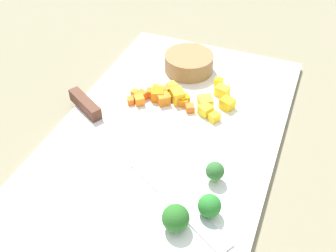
% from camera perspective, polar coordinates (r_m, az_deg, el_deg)
% --- Properties ---
extents(ground_plane, '(4.00, 4.00, 0.00)m').
position_cam_1_polar(ground_plane, '(0.62, 0.00, -1.52)').
color(ground_plane, gray).
extents(cutting_board, '(0.53, 0.33, 0.01)m').
position_cam_1_polar(cutting_board, '(0.62, 0.00, -1.11)').
color(cutting_board, white).
rests_on(cutting_board, ground_plane).
extents(prep_bowl, '(0.09, 0.09, 0.03)m').
position_cam_1_polar(prep_bowl, '(0.74, 2.94, 8.86)').
color(prep_bowl, olive).
rests_on(prep_bowl, cutting_board).
extents(chef_knife, '(0.20, 0.32, 0.02)m').
position_cam_1_polar(chef_knife, '(0.61, -8.15, -0.82)').
color(chef_knife, silver).
rests_on(chef_knife, cutting_board).
extents(carrot_dice_0, '(0.03, 0.03, 0.02)m').
position_cam_1_polar(carrot_dice_0, '(0.66, -0.66, 3.82)').
color(carrot_dice_0, orange).
rests_on(carrot_dice_0, cutting_board).
extents(carrot_dice_1, '(0.02, 0.02, 0.01)m').
position_cam_1_polar(carrot_dice_1, '(0.65, 3.10, 2.54)').
color(carrot_dice_1, orange).
rests_on(carrot_dice_1, cutting_board).
extents(carrot_dice_2, '(0.02, 0.02, 0.01)m').
position_cam_1_polar(carrot_dice_2, '(0.68, -2.50, 4.62)').
color(carrot_dice_2, orange).
rests_on(carrot_dice_2, cutting_board).
extents(carrot_dice_3, '(0.01, 0.01, 0.01)m').
position_cam_1_polar(carrot_dice_3, '(0.69, -1.72, 5.34)').
color(carrot_dice_3, orange).
rests_on(carrot_dice_3, cutting_board).
extents(carrot_dice_4, '(0.01, 0.01, 0.01)m').
position_cam_1_polar(carrot_dice_4, '(0.68, -4.70, 4.67)').
color(carrot_dice_4, orange).
rests_on(carrot_dice_4, cutting_board).
extents(carrot_dice_5, '(0.02, 0.02, 0.01)m').
position_cam_1_polar(carrot_dice_5, '(0.67, 0.55, 4.12)').
color(carrot_dice_5, orange).
rests_on(carrot_dice_5, cutting_board).
extents(carrot_dice_6, '(0.02, 0.02, 0.01)m').
position_cam_1_polar(carrot_dice_6, '(0.67, -3.92, 4.25)').
color(carrot_dice_6, orange).
rests_on(carrot_dice_6, cutting_board).
extents(carrot_dice_7, '(0.02, 0.02, 0.01)m').
position_cam_1_polar(carrot_dice_7, '(0.66, 2.42, 3.38)').
color(carrot_dice_7, orange).
rests_on(carrot_dice_7, cutting_board).
extents(carrot_dice_8, '(0.02, 0.02, 0.01)m').
position_cam_1_polar(carrot_dice_8, '(0.68, -0.10, 5.04)').
color(carrot_dice_8, orange).
rests_on(carrot_dice_8, cutting_board).
extents(carrot_dice_9, '(0.02, 0.02, 0.01)m').
position_cam_1_polar(carrot_dice_9, '(0.68, -1.02, 4.92)').
color(carrot_dice_9, orange).
rests_on(carrot_dice_9, cutting_board).
extents(carrot_dice_10, '(0.02, 0.02, 0.01)m').
position_cam_1_polar(carrot_dice_10, '(0.66, -4.05, 3.64)').
color(carrot_dice_10, orange).
rests_on(carrot_dice_10, cutting_board).
extents(carrot_dice_11, '(0.02, 0.02, 0.01)m').
position_cam_1_polar(carrot_dice_11, '(0.68, 0.85, 5.02)').
color(carrot_dice_11, orange).
rests_on(carrot_dice_11, cutting_board).
extents(carrot_dice_12, '(0.03, 0.03, 0.02)m').
position_cam_1_polar(carrot_dice_12, '(0.67, -1.48, 4.38)').
color(carrot_dice_12, orange).
rests_on(carrot_dice_12, cutting_board).
extents(carrot_dice_13, '(0.02, 0.02, 0.01)m').
position_cam_1_polar(carrot_dice_13, '(0.67, -5.28, 3.56)').
color(carrot_dice_13, orange).
rests_on(carrot_dice_13, cutting_board).
extents(pepper_dice_0, '(0.03, 0.03, 0.02)m').
position_cam_1_polar(pepper_dice_0, '(0.64, 5.28, 2.22)').
color(pepper_dice_0, yellow).
rests_on(pepper_dice_0, cutting_board).
extents(pepper_dice_1, '(0.01, 0.01, 0.01)m').
position_cam_1_polar(pepper_dice_1, '(0.71, 7.13, 6.12)').
color(pepper_dice_1, yellow).
rests_on(pepper_dice_1, cutting_board).
extents(pepper_dice_2, '(0.03, 0.03, 0.02)m').
position_cam_1_polar(pepper_dice_2, '(0.66, 5.23, 3.42)').
color(pepper_dice_2, yellow).
rests_on(pepper_dice_2, cutting_board).
extents(pepper_dice_3, '(0.02, 0.03, 0.02)m').
position_cam_1_polar(pepper_dice_3, '(0.68, 7.61, 4.89)').
color(pepper_dice_3, yellow).
rests_on(pepper_dice_3, cutting_board).
extents(pepper_dice_4, '(0.02, 0.02, 0.01)m').
position_cam_1_polar(pepper_dice_4, '(0.68, 0.96, 4.65)').
color(pepper_dice_4, yellow).
rests_on(pepper_dice_4, cutting_board).
extents(pepper_dice_5, '(0.02, 0.02, 0.01)m').
position_cam_1_polar(pepper_dice_5, '(0.69, 0.55, 5.57)').
color(pepper_dice_5, yellow).
rests_on(pepper_dice_5, cutting_board).
extents(pepper_dice_6, '(0.02, 0.02, 0.02)m').
position_cam_1_polar(pepper_dice_6, '(0.66, 2.44, 3.68)').
color(pepper_dice_6, yellow).
rests_on(pepper_dice_6, cutting_board).
extents(pepper_dice_7, '(0.02, 0.02, 0.01)m').
position_cam_1_polar(pepper_dice_7, '(0.63, 6.55, 1.23)').
color(pepper_dice_7, yellow).
rests_on(pepper_dice_7, cutting_board).
extents(pepper_dice_8, '(0.03, 0.03, 0.02)m').
position_cam_1_polar(pepper_dice_8, '(0.66, 1.33, 4.22)').
color(pepper_dice_8, yellow).
rests_on(pepper_dice_8, cutting_board).
extents(pepper_dice_9, '(0.02, 0.03, 0.02)m').
position_cam_1_polar(pepper_dice_9, '(0.66, 8.31, 3.11)').
color(pepper_dice_9, yellow).
rests_on(pepper_dice_9, cutting_board).
extents(broccoli_floret_0, '(0.03, 0.03, 0.03)m').
position_cam_1_polar(broccoli_floret_0, '(0.50, 5.84, -11.09)').
color(broccoli_floret_0, '#93BB6B').
rests_on(broccoli_floret_0, cutting_board).
extents(broccoli_floret_1, '(0.03, 0.03, 0.03)m').
position_cam_1_polar(broccoli_floret_1, '(0.49, 1.07, -12.78)').
color(broccoli_floret_1, '#97B15A').
rests_on(broccoli_floret_1, cutting_board).
extents(broccoli_floret_2, '(0.02, 0.02, 0.03)m').
position_cam_1_polar(broccoli_floret_2, '(0.54, 6.60, -6.32)').
color(broccoli_floret_2, '#85B465').
rests_on(broccoli_floret_2, cutting_board).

